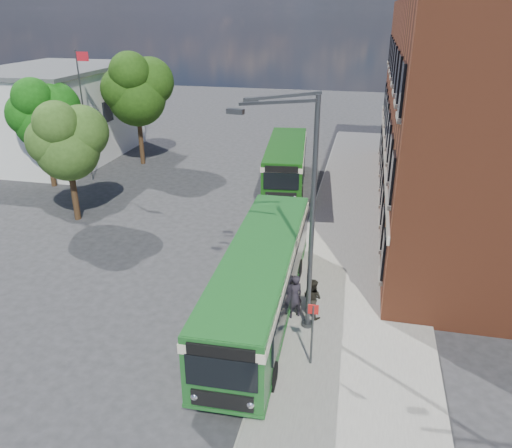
# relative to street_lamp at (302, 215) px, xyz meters

# --- Properties ---
(ground) EXTENTS (120.00, 120.00, 0.00)m
(ground) POSITION_rel_street_lamp_xyz_m (-4.84, 2.00, -4.79)
(ground) COLOR #2A2A2C
(ground) RESTS_ON ground
(pavement) EXTENTS (6.00, 48.00, 0.15)m
(pavement) POSITION_rel_street_lamp_xyz_m (2.16, 10.00, -4.72)
(pavement) COLOR gray
(pavement) RESTS_ON ground
(kerb_line) EXTENTS (0.12, 48.00, 0.01)m
(kerb_line) POSITION_rel_street_lamp_xyz_m (-0.89, 10.00, -4.79)
(kerb_line) COLOR beige
(kerb_line) RESTS_ON ground
(brick_office) EXTENTS (12.10, 26.00, 14.20)m
(brick_office) POSITION_rel_street_lamp_xyz_m (9.16, 14.00, 2.18)
(brick_office) COLOR brown
(brick_office) RESTS_ON ground
(white_building) EXTENTS (9.40, 13.40, 7.30)m
(white_building) POSITION_rel_street_lamp_xyz_m (-22.84, 20.00, -1.13)
(white_building) COLOR silver
(white_building) RESTS_ON ground
(flagpole) EXTENTS (0.95, 0.10, 9.00)m
(flagpole) POSITION_rel_street_lamp_xyz_m (-17.29, 15.00, 0.15)
(flagpole) COLOR #3A3C3F
(flagpole) RESTS_ON ground
(street_lamp) EXTENTS (2.96, 2.38, 9.00)m
(street_lamp) POSITION_rel_street_lamp_xyz_m (0.00, 0.00, 0.00)
(street_lamp) COLOR #3A3C3F
(street_lamp) RESTS_ON ground
(bus_stop_sign) EXTENTS (0.35, 0.08, 2.52)m
(bus_stop_sign) POSITION_rel_street_lamp_xyz_m (0.76, -2.20, -3.28)
(bus_stop_sign) COLOR #3A3C3F
(bus_stop_sign) RESTS_ON ground
(bus_front) EXTENTS (2.92, 12.24, 3.02)m
(bus_front) POSITION_rel_street_lamp_xyz_m (-1.64, 0.54, -2.96)
(bus_front) COLOR #1D5C22
(bus_front) RESTS_ON ground
(bus_rear) EXTENTS (3.63, 10.26, 3.02)m
(bus_rear) POSITION_rel_street_lamp_xyz_m (-3.36, 16.85, -2.96)
(bus_rear) COLOR #164C12
(bus_rear) RESTS_ON ground
(pedestrian_a) EXTENTS (0.81, 0.78, 1.87)m
(pedestrian_a) POSITION_rel_street_lamp_xyz_m (-0.24, 0.50, -3.71)
(pedestrian_a) COLOR #242028
(pedestrian_a) RESTS_ON pavement
(pedestrian_b) EXTENTS (1.02, 0.95, 1.67)m
(pedestrian_b) POSITION_rel_street_lamp_xyz_m (0.45, 0.69, -3.80)
(pedestrian_b) COLOR black
(pedestrian_b) RESTS_ON pavement
(tree_left) EXTENTS (4.19, 3.98, 7.07)m
(tree_left) POSITION_rel_street_lamp_xyz_m (-14.31, 7.99, 0.00)
(tree_left) COLOR #332312
(tree_left) RESTS_ON ground
(tree_mid) EXTENTS (4.46, 4.24, 7.53)m
(tree_mid) POSITION_rel_street_lamp_xyz_m (-19.21, 13.06, 0.31)
(tree_mid) COLOR #332312
(tree_mid) RESTS_ON ground
(tree_right) EXTENTS (5.16, 4.91, 8.72)m
(tree_right) POSITION_rel_street_lamp_xyz_m (-15.42, 19.60, 1.13)
(tree_right) COLOR #332312
(tree_right) RESTS_ON ground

